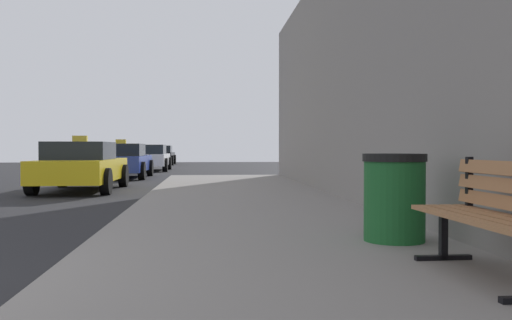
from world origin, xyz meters
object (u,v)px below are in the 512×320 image
object	(u,v)px
car_yellow	(82,166)
car_blue	(122,161)
bench	(495,209)
car_white	(149,158)
car_black	(160,155)
trash_bin	(394,197)

from	to	relation	value
car_yellow	car_blue	xyz separation A→B (m)	(0.10, 6.14, 0.00)
bench	car_white	distance (m)	23.96
car_yellow	car_blue	bearing A→B (deg)	89.05
car_blue	car_black	size ratio (longest dim) A/B	1.07
trash_bin	car_white	xyz separation A→B (m)	(-4.72, 21.80, 0.04)
car_blue	car_white	xyz separation A→B (m)	(0.35, 6.53, -0.00)
car_white	car_black	world-z (taller)	same
car_yellow	car_blue	world-z (taller)	same
trash_bin	car_black	xyz separation A→B (m)	(-5.01, 31.51, 0.04)
bench	trash_bin	xyz separation A→B (m)	(-0.20, 1.65, -0.05)
car_yellow	trash_bin	bearing A→B (deg)	-60.46
trash_bin	car_yellow	bearing A→B (deg)	119.54
trash_bin	car_blue	bearing A→B (deg)	108.37
car_black	car_blue	bearing A→B (deg)	-90.23
bench	car_black	xyz separation A→B (m)	(-5.20, 33.16, -0.01)
bench	car_black	world-z (taller)	car_black
car_blue	car_white	bearing A→B (deg)	86.91
car_yellow	car_white	world-z (taller)	car_yellow
car_yellow	car_white	bearing A→B (deg)	87.94
bench	car_yellow	world-z (taller)	car_yellow
car_blue	car_white	world-z (taller)	car_blue
car_yellow	car_black	bearing A→B (deg)	89.57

